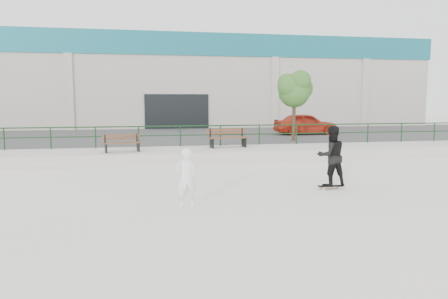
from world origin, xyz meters
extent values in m
plane|color=beige|center=(0.00, 0.00, 0.00)|extent=(120.00, 120.00, 0.00)
cube|color=#B0ACA0|center=(0.00, 9.50, 0.25)|extent=(30.00, 3.00, 0.50)
cube|color=#3F3F3F|center=(0.00, 18.00, 0.25)|extent=(60.00, 14.00, 0.50)
cylinder|color=#15391A|center=(0.00, 10.80, 1.50)|extent=(28.00, 0.06, 0.06)
cylinder|color=#15391A|center=(0.00, 10.80, 1.05)|extent=(28.00, 0.05, 0.05)
cylinder|color=#15391A|center=(-9.00, 10.80, 1.00)|extent=(0.06, 0.06, 1.00)
cylinder|color=#15391A|center=(-7.00, 10.80, 1.00)|extent=(0.06, 0.06, 1.00)
cylinder|color=#15391A|center=(-5.00, 10.80, 1.00)|extent=(0.06, 0.06, 1.00)
cylinder|color=#15391A|center=(-3.00, 10.80, 1.00)|extent=(0.06, 0.06, 1.00)
cylinder|color=#15391A|center=(-1.00, 10.80, 1.00)|extent=(0.06, 0.06, 1.00)
cylinder|color=#15391A|center=(1.00, 10.80, 1.00)|extent=(0.06, 0.06, 1.00)
cylinder|color=#15391A|center=(3.00, 10.80, 1.00)|extent=(0.06, 0.06, 1.00)
cylinder|color=#15391A|center=(5.00, 10.80, 1.00)|extent=(0.06, 0.06, 1.00)
cylinder|color=#15391A|center=(7.00, 10.80, 1.00)|extent=(0.06, 0.06, 1.00)
cylinder|color=#15391A|center=(9.00, 10.80, 1.00)|extent=(0.06, 0.06, 1.00)
cylinder|color=#15391A|center=(11.00, 10.80, 1.00)|extent=(0.06, 0.06, 1.00)
cylinder|color=#15391A|center=(13.00, 10.80, 1.00)|extent=(0.06, 0.06, 1.00)
cube|color=#AAA499|center=(0.00, 32.00, 4.00)|extent=(44.00, 16.00, 8.00)
cube|color=#186B7A|center=(0.00, 32.00, 7.10)|extent=(44.20, 16.20, 1.80)
cube|color=black|center=(0.00, 23.95, 1.60)|extent=(5.00, 0.15, 3.20)
cube|color=#AAA499|center=(-8.00, 23.90, 3.10)|extent=(0.60, 0.25, 6.20)
cube|color=#AAA499|center=(8.00, 23.90, 3.10)|extent=(0.60, 0.25, 6.20)
cube|color=#AAA499|center=(16.00, 23.90, 3.10)|extent=(0.60, 0.25, 6.20)
cube|color=brown|center=(-3.69, 8.83, 0.90)|extent=(1.66, 0.44, 0.04)
cube|color=brown|center=(-3.72, 8.99, 0.90)|extent=(1.66, 0.44, 0.04)
cube|color=brown|center=(-3.75, 9.16, 0.90)|extent=(1.66, 0.44, 0.04)
cube|color=brown|center=(-3.77, 9.23, 1.08)|extent=(1.65, 0.37, 0.09)
cube|color=brown|center=(-3.77, 9.23, 1.21)|extent=(1.65, 0.37, 0.09)
cube|color=black|center=(-4.40, 8.86, 0.70)|extent=(0.15, 0.47, 0.39)
cube|color=black|center=(-4.45, 9.09, 1.08)|extent=(0.06, 0.06, 0.39)
cube|color=black|center=(-3.04, 9.13, 0.70)|extent=(0.15, 0.47, 0.39)
cube|color=black|center=(-3.09, 9.37, 1.08)|extent=(0.06, 0.06, 0.39)
cube|color=brown|center=(1.22, 9.72, 0.97)|extent=(1.95, 0.35, 0.04)
cube|color=brown|center=(1.20, 9.91, 0.97)|extent=(1.95, 0.35, 0.04)
cube|color=brown|center=(1.18, 10.10, 0.97)|extent=(1.95, 0.35, 0.04)
cube|color=brown|center=(1.17, 10.19, 1.17)|extent=(1.94, 0.27, 0.11)
cube|color=brown|center=(1.17, 10.19, 1.32)|extent=(1.94, 0.27, 0.11)
cube|color=black|center=(0.39, 9.82, 0.73)|extent=(0.13, 0.55, 0.46)
cube|color=black|center=(0.36, 10.10, 1.17)|extent=(0.07, 0.06, 0.46)
cube|color=black|center=(2.01, 10.00, 0.73)|extent=(0.13, 0.55, 0.46)
cube|color=black|center=(1.98, 10.28, 1.17)|extent=(0.07, 0.06, 0.46)
cylinder|color=#4C3726|center=(5.51, 12.63, 1.66)|extent=(0.19, 0.19, 2.33)
sphere|color=#316C28|center=(5.51, 12.63, 3.22)|extent=(1.75, 1.75, 1.75)
sphere|color=#316C28|center=(5.99, 12.92, 3.41)|extent=(1.36, 1.36, 1.36)
sphere|color=#316C28|center=(5.12, 12.44, 3.51)|extent=(1.26, 1.26, 1.26)
sphere|color=#316C28|center=(5.70, 12.24, 3.80)|extent=(1.16, 1.16, 1.16)
sphere|color=#316C28|center=(5.22, 13.02, 3.70)|extent=(1.07, 1.07, 1.07)
imported|color=#AF2815|center=(7.79, 16.61, 1.20)|extent=(4.15, 1.75, 1.40)
cube|color=black|center=(2.88, 2.13, 0.09)|extent=(0.79, 0.23, 0.02)
cube|color=brown|center=(2.88, 2.13, 0.07)|extent=(0.79, 0.23, 0.01)
cube|color=#95969A|center=(2.62, 2.14, 0.04)|extent=(0.07, 0.16, 0.03)
cube|color=#95969A|center=(3.14, 2.12, 0.04)|extent=(0.07, 0.16, 0.03)
cylinder|color=#F2E5CA|center=(2.62, 2.05, 0.03)|extent=(0.06, 0.03, 0.06)
cylinder|color=#F2E5CA|center=(2.63, 2.24, 0.03)|extent=(0.06, 0.03, 0.06)
cylinder|color=#F2E5CA|center=(3.14, 2.03, 0.03)|extent=(0.06, 0.03, 0.06)
cylinder|color=#F2E5CA|center=(3.15, 2.22, 0.03)|extent=(0.06, 0.03, 0.06)
imported|color=black|center=(2.88, 2.13, 1.04)|extent=(0.92, 0.72, 1.89)
imported|color=white|center=(-1.84, 0.61, 0.78)|extent=(0.58, 0.40, 1.56)
camera|label=1|loc=(-3.03, -10.47, 2.80)|focal=35.00mm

